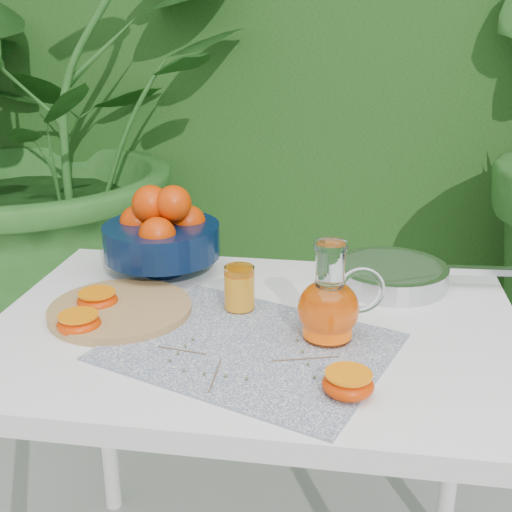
% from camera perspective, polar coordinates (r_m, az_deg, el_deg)
% --- Properties ---
extents(hedge_backdrop, '(8.00, 1.65, 2.50)m').
position_cam_1_polar(hedge_backdrop, '(3.08, 4.24, 18.48)').
color(hedge_backdrop, '#1B4A15').
rests_on(hedge_backdrop, ground).
extents(potted_plant_left, '(2.57, 2.57, 1.82)m').
position_cam_1_polar(potted_plant_left, '(2.56, -18.99, 10.69)').
color(potted_plant_left, '#285B1F').
rests_on(potted_plant_left, ground).
extents(white_table, '(1.00, 0.70, 0.75)m').
position_cam_1_polar(white_table, '(1.26, -0.14, -9.38)').
color(white_table, white).
rests_on(white_table, ground).
extents(placemat, '(0.56, 0.50, 0.00)m').
position_cam_1_polar(placemat, '(1.14, -0.56, -8.05)').
color(placemat, '#0D1F49').
rests_on(placemat, white_table).
extents(cutting_board, '(0.28, 0.28, 0.02)m').
position_cam_1_polar(cutting_board, '(1.28, -11.97, -4.70)').
color(cutting_board, '#A57B4A').
rests_on(cutting_board, white_table).
extents(fruit_bowl, '(0.30, 0.30, 0.21)m').
position_cam_1_polar(fruit_bowl, '(1.45, -8.37, 2.06)').
color(fruit_bowl, black).
rests_on(fruit_bowl, white_table).
extents(juice_pitcher, '(0.17, 0.13, 0.18)m').
position_cam_1_polar(juice_pitcher, '(1.14, 6.56, -4.42)').
color(juice_pitcher, white).
rests_on(juice_pitcher, white_table).
extents(juice_tumbler, '(0.07, 0.07, 0.09)m').
position_cam_1_polar(juice_tumbler, '(1.26, -1.48, -2.95)').
color(juice_tumbler, white).
rests_on(juice_tumbler, white_table).
extents(saute_pan, '(0.44, 0.26, 0.05)m').
position_cam_1_polar(saute_pan, '(1.42, 11.99, -1.56)').
color(saute_pan, '#B7B7BC').
rests_on(saute_pan, white_table).
extents(orange_halves, '(0.59, 0.33, 0.04)m').
position_cam_1_polar(orange_halves, '(1.16, -8.28, -6.73)').
color(orange_halves, '#D03F02').
rests_on(orange_halves, white_table).
extents(thyme_sprigs, '(0.31, 0.19, 0.01)m').
position_cam_1_polar(thyme_sprigs, '(1.09, -1.73, -9.28)').
color(thyme_sprigs, brown).
rests_on(thyme_sprigs, white_table).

